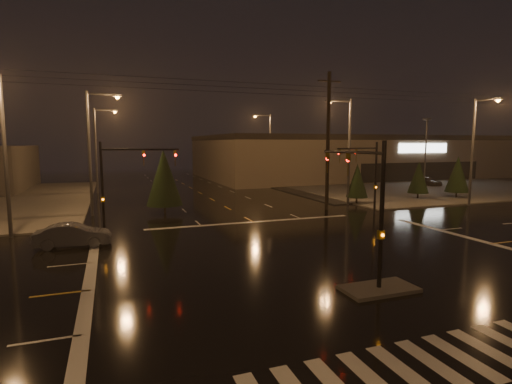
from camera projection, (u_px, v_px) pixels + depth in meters
ground at (328, 263)px, 19.78m from camera, size 140.00×140.00×0.00m
sidewalk_ne at (404, 184)px, 57.95m from camera, size 36.00×36.00×0.12m
median_island at (379, 289)px, 16.04m from camera, size 3.00×1.60×0.15m
crosswalk at (489, 350)px, 11.38m from camera, size 15.00×2.60×0.01m
stop_bar_far at (253, 222)px, 30.04m from camera, size 16.00×0.50×0.01m
parking_lot at (441, 184)px, 57.79m from camera, size 50.00×24.00×0.08m
retail_building at (367, 155)px, 74.11m from camera, size 60.20×28.30×7.20m
signal_mast_median at (368, 195)px, 16.46m from camera, size 0.25×4.59×6.00m
signal_mast_ne at (368, 170)px, 32.00m from camera, size 4.84×1.86×6.00m
signal_mast_nw at (118, 176)px, 25.54m from camera, size 4.84×1.86×6.00m
streetlight_1 at (93, 144)px, 32.06m from camera, size 2.77×0.32×10.00m
streetlight_2 at (98, 144)px, 46.98m from camera, size 2.77×0.32×10.00m
streetlight_3 at (347, 144)px, 37.80m from camera, size 2.77×0.32×10.00m
streetlight_4 at (268, 144)px, 56.45m from camera, size 2.77×0.32×10.00m
streetlight_5 at (3, 145)px, 24.06m from camera, size 0.32×2.77×10.00m
streetlight_6 at (476, 144)px, 36.99m from camera, size 0.32×2.77×10.00m
utility_pole_1 at (328, 141)px, 34.82m from camera, size 2.20×0.32×12.00m
conifer_0 at (357, 180)px, 38.58m from camera, size 2.09×2.09×3.97m
conifer_1 at (419, 177)px, 41.99m from camera, size 2.13×2.13×4.03m
conifer_2 at (458, 174)px, 42.79m from camera, size 2.46×2.46×4.54m
conifer_3 at (164, 177)px, 33.45m from camera, size 3.01×3.01×5.41m
car_parked at (427, 181)px, 55.48m from camera, size 2.25×4.31×1.40m
car_crossing at (73, 235)px, 22.78m from camera, size 4.16×1.63×1.35m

